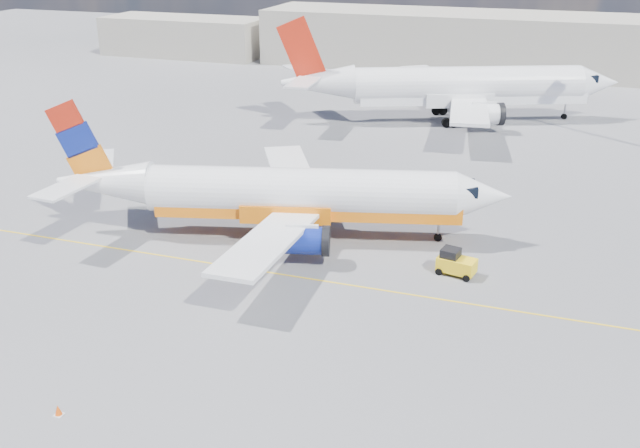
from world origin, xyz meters
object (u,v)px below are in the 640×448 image
(main_jet, at_px, (287,194))
(gse_tug, at_px, (456,263))
(traffic_cone, at_px, (58,410))
(second_jet, at_px, (456,87))

(main_jet, distance_m, gse_tug, 12.16)
(main_jet, bearing_deg, gse_tug, -24.38)
(traffic_cone, bearing_deg, main_jet, 83.40)
(second_jet, bearing_deg, traffic_cone, -120.46)
(second_jet, relative_size, gse_tug, 14.80)
(gse_tug, bearing_deg, main_jet, -178.09)
(second_jet, xyz_separation_m, gse_tug, (5.90, -37.08, -2.97))
(second_jet, distance_m, gse_tug, 37.67)
(second_jet, height_order, gse_tug, second_jet)
(main_jet, bearing_deg, second_jet, 65.85)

